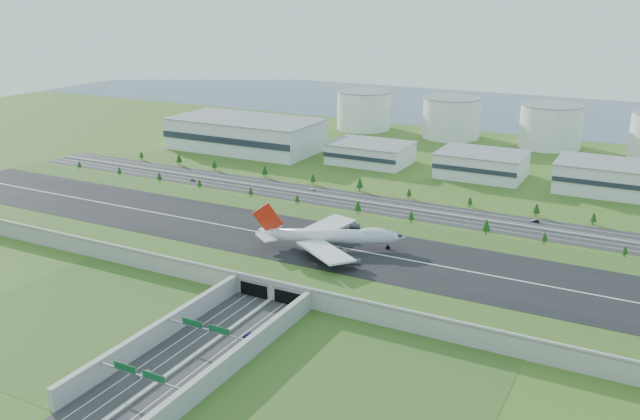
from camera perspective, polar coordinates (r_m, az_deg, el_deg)
The scene contains 22 objects.
ground at distance 329.09m, azimuth 0.48°, elevation -4.27°, with size 1200.00×1200.00×0.00m, color #435D1D.
airfield_deck at distance 327.48m, azimuth 0.48°, elevation -3.60°, with size 520.00×100.00×9.20m.
underpass_road at distance 251.99m, azimuth -10.16°, elevation -11.05°, with size 38.80×120.40×8.00m.
sign_gantry_near at distance 253.33m, azimuth -9.59°, elevation -9.95°, with size 38.70×0.70×9.80m.
sign_gantry_far at distance 230.43m, azimuth -14.96°, elevation -13.37°, with size 38.70×0.70×9.80m.
north_expressway at distance 410.81m, azimuth 6.58°, elevation 0.20°, with size 560.00×36.00×0.12m, color #28282B.
tree_row at distance 410.00m, azimuth 7.87°, elevation 0.77°, with size 502.87×48.69×8.43m.
hangar_west at distance 562.27m, azimuth -6.30°, elevation 6.35°, with size 120.00×60.00×25.00m, color silver.
hangar_mid_a at distance 515.61m, azimuth 4.28°, elevation 4.79°, with size 58.00×42.00×15.00m, color silver.
hangar_mid_b at distance 488.78m, azimuth 13.46°, elevation 3.73°, with size 58.00×42.00×17.00m, color silver.
hangar_mid_c at distance 476.16m, azimuth 22.79°, elevation 2.56°, with size 58.00×42.00×19.00m, color silver.
fuel_tank_a at distance 645.11m, azimuth 3.70°, elevation 8.37°, with size 50.00×50.00×35.00m, color silver.
fuel_tank_b at distance 615.83m, azimuth 10.99°, elevation 7.62°, with size 50.00×50.00×35.00m, color silver.
fuel_tank_c at distance 597.31m, azimuth 18.84°, elevation 6.68°, with size 50.00×50.00×35.00m, color silver.
bay_water at distance 773.73m, azimuth 17.20°, elevation 7.90°, with size 1200.00×260.00×0.06m, color #344963.
boeing_747 at distance 319.71m, azimuth 0.87°, elevation -2.19°, with size 67.45×62.18×22.42m.
car_0 at distance 268.42m, azimuth -9.09°, elevation -9.69°, with size 1.83×4.54×1.55m, color #A1A2A6.
car_1 at distance 243.46m, azimuth -14.56°, elevation -13.19°, with size 1.56×4.47×1.47m, color silver.
car_2 at distance 260.93m, azimuth -6.02°, elevation -10.43°, with size 2.28×4.96×1.38m, color #0D1345.
car_4 at distance 473.39m, azimuth -10.66°, elevation 2.50°, with size 1.84×4.59×1.56m, color #5C5B60.
car_5 at distance 400.98m, azimuth 17.67°, elevation -0.88°, with size 1.59×4.55×1.50m, color black.
car_7 at distance 443.84m, azimuth -0.74°, elevation 1.78°, with size 2.14×5.27×1.53m, color white.
Camera 1 is at (139.66, -270.80, 124.36)m, focal length 38.00 mm.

